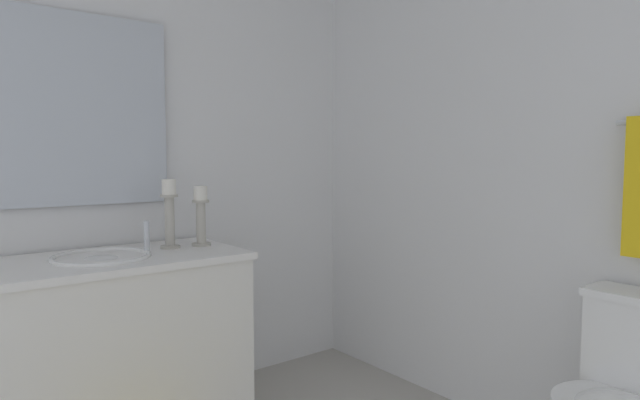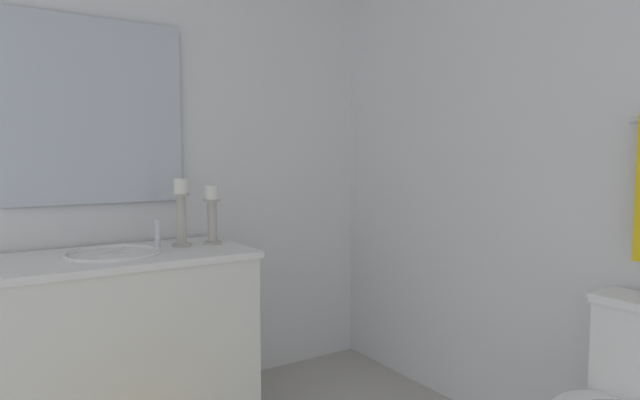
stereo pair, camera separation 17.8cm
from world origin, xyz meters
name	(u,v)px [view 2 (the right image)]	position (x,y,z in m)	size (l,w,h in m)	color
wall_back	(598,158)	(0.00, 1.33, 1.23)	(3.16, 0.04, 2.45)	white
wall_left	(136,157)	(-1.58, 0.00, 1.23)	(0.04, 2.65, 2.45)	white
vanity_cabinet	(116,346)	(-1.25, -0.19, 0.41)	(0.58, 1.17, 0.81)	white
sink_basin	(113,263)	(-1.25, -0.19, 0.77)	(0.40, 0.40, 0.24)	white
mirror	(95,111)	(-1.53, -0.19, 1.44)	(0.02, 0.81, 0.86)	silver
candle_holder_tall	(212,213)	(-1.28, 0.27, 0.96)	(0.09, 0.09, 0.28)	#B7B2A5
candle_holder_short	(181,211)	(-1.31, 0.13, 0.98)	(0.09, 0.09, 0.32)	#B7B2A5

